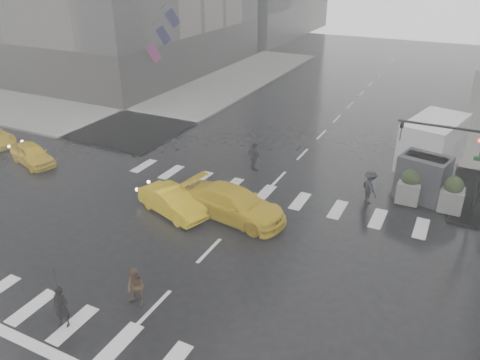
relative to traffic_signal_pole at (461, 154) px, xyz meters
The scene contains 15 objects.
ground 12.47m from the traffic_signal_pole, 138.36° to the right, with size 120.00×120.00×0.00m, color black.
sidewalk_nw 30.21m from the traffic_signal_pole, 161.58° to the left, with size 35.00×35.00×0.15m, color slate.
road_markings 12.47m from the traffic_signal_pole, 138.36° to the right, with size 18.00×48.00×0.01m, color silver, non-canonical shape.
traffic_signal_pole is the anchor object (origin of this frame).
planter_west 3.01m from the traffic_signal_pole, behind, with size 1.10×1.10×1.80m.
planter_mid 2.24m from the traffic_signal_pole, 91.76° to the left, with size 1.10×1.10×1.80m.
flag_cluster 26.38m from the traffic_signal_pole, 156.46° to the left, with size 2.87×3.06×4.69m.
pedestrian_black 18.14m from the traffic_signal_pole, 128.47° to the right, with size 1.20×1.21×2.43m.
pedestrian_brown 15.71m from the traffic_signal_pole, 128.50° to the right, with size 0.74×0.58×1.52m, color #483019.
pedestrian_far_a 11.02m from the traffic_signal_pole, behind, with size 1.03×0.63×1.76m, color black.
pedestrian_far_b 4.51m from the traffic_signal_pole, behind, with size 1.16×0.64×1.79m, color black.
taxi_front 23.81m from the traffic_signal_pole, 168.40° to the right, with size 1.50×3.73×1.27m, color yellow.
taxi_mid 13.86m from the traffic_signal_pole, 153.83° to the right, with size 1.38×3.95×1.30m, color yellow.
taxi_rear 10.85m from the traffic_signal_pole, 151.58° to the right, with size 2.15×4.66×1.53m, color yellow.
box_truck 3.91m from the traffic_signal_pole, 114.35° to the left, with size 2.40×6.41×3.41m.
Camera 1 is at (8.71, -14.50, 11.65)m, focal length 35.00 mm.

